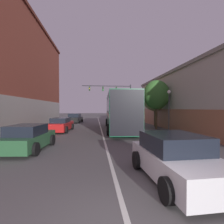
{
  "coord_description": "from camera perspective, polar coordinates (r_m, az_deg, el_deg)",
  "views": [
    {
      "loc": [
        -0.65,
        -3.06,
        2.35
      ],
      "look_at": [
        1.05,
        14.6,
        1.96
      ],
      "focal_mm": 28.0,
      "sensor_mm": 36.0,
      "label": 1
    }
  ],
  "objects": [
    {
      "name": "lane_center_line",
      "position": [
        19.95,
        -3.6,
        -5.5
      ],
      "size": [
        0.14,
        45.47,
        0.01
      ],
      "color": "silver",
      "rests_on": "ground_plane"
    },
    {
      "name": "parked_car_left_near",
      "position": [
        18.43,
        -16.27,
        -4.01
      ],
      "size": [
        2.11,
        4.77,
        1.39
      ],
      "rotation": [
        0.0,
        0.0,
        1.51
      ],
      "color": "red",
      "rests_on": "ground_plane"
    },
    {
      "name": "street_lamp",
      "position": [
        18.16,
        18.11,
        2.09
      ],
      "size": [
        0.36,
        0.36,
        4.15
      ],
      "color": "#47474C",
      "rests_on": "ground_plane"
    },
    {
      "name": "traffic_signal_gantry",
      "position": [
        32.83,
        0.88,
        6.04
      ],
      "size": [
        9.15,
        0.36,
        6.79
      ],
      "color": "black",
      "rests_on": "ground_plane"
    },
    {
      "name": "parked_car_left_far",
      "position": [
        28.83,
        -12.01,
        -2.05
      ],
      "size": [
        2.44,
        4.15,
        1.5
      ],
      "rotation": [
        0.0,
        0.0,
        1.44
      ],
      "color": "black",
      "rests_on": "ground_plane"
    },
    {
      "name": "hatchback_foreground",
      "position": [
        6.27,
        20.15,
        -14.03
      ],
      "size": [
        2.3,
        4.19,
        1.48
      ],
      "rotation": [
        0.0,
        0.0,
        1.62
      ],
      "color": "silver",
      "rests_on": "ground_plane"
    },
    {
      "name": "parked_car_left_mid",
      "position": [
        10.88,
        -25.68,
        -7.66
      ],
      "size": [
        2.27,
        4.15,
        1.43
      ],
      "rotation": [
        0.0,
        0.0,
        1.49
      ],
      "color": "#285633",
      "rests_on": "ground_plane"
    },
    {
      "name": "bus",
      "position": [
        18.89,
        2.49,
        0.56
      ],
      "size": [
        3.36,
        12.38,
        3.79
      ],
      "rotation": [
        0.0,
        0.0,
        1.52
      ],
      "color": "#145133",
      "rests_on": "ground_plane"
    },
    {
      "name": "street_tree_near",
      "position": [
        20.12,
        14.31,
        5.45
      ],
      "size": [
        2.93,
        2.64,
        5.47
      ],
      "color": "#4C3823",
      "rests_on": "ground_plane"
    },
    {
      "name": "building_right_storefront",
      "position": [
        22.41,
        26.75,
        3.63
      ],
      "size": [
        7.95,
        22.1,
        6.43
      ],
      "color": "#B7B2A3",
      "rests_on": "ground_plane"
    },
    {
      "name": "street_tree_far",
      "position": [
        22.85,
        13.85,
        4.99
      ],
      "size": [
        3.4,
        3.06,
        5.73
      ],
      "color": "brown",
      "rests_on": "ground_plane"
    }
  ]
}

